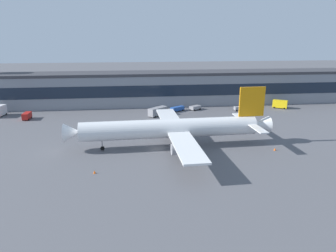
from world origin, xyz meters
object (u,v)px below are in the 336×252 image
pushback_tractor (195,107)px  traffic_cone_0 (95,172)px  stair_truck (280,104)px  airliner (173,128)px  baggage_tug (239,108)px  crew_van (27,116)px  traffic_cone_1 (275,149)px  belt_loader (177,109)px  fuel_truck (158,111)px

pushback_tractor → traffic_cone_0: 70.03m
pushback_tractor → stair_truck: (37.32, -1.45, 0.93)m
airliner → baggage_tug: bearing=50.4°
stair_truck → crew_van: (-103.81, -6.68, -0.52)m
baggage_tug → traffic_cone_0: size_ratio=5.27×
traffic_cone_1 → baggage_tug: bearing=82.9°
stair_truck → crew_van: size_ratio=1.21×
stair_truck → traffic_cone_1: size_ratio=8.68×
baggage_tug → traffic_cone_1: bearing=-97.1°
belt_loader → baggage_tug: size_ratio=1.71×
fuel_truck → baggage_tug: size_ratio=2.18×
fuel_truck → belt_loader: bearing=36.8°
belt_loader → baggage_tug: bearing=-4.8°
fuel_truck → traffic_cone_0: (-19.23, -51.91, -1.53)m
traffic_cone_1 → crew_van: bearing=151.5°
stair_truck → traffic_cone_0: (-73.25, -58.66, -1.62)m
pushback_tractor → fuel_truck: bearing=-153.8°
pushback_tractor → crew_van: crew_van is taller
fuel_truck → traffic_cone_0: 55.38m
belt_loader → stair_truck: (45.44, 0.33, 0.83)m
pushback_tractor → belt_loader: (-8.12, -1.78, 0.10)m
pushback_tractor → baggage_tug: size_ratio=1.45×
airliner → baggage_tug: 52.60m
fuel_truck → crew_van: bearing=179.9°
traffic_cone_0 → traffic_cone_1: traffic_cone_1 is taller
belt_loader → traffic_cone_0: size_ratio=9.00×
traffic_cone_0 → crew_van: bearing=120.5°
baggage_tug → pushback_tractor: bearing=167.5°
baggage_tug → fuel_truck: bearing=-173.0°
airliner → traffic_cone_1: 28.82m
pushback_tractor → crew_van: size_ratio=1.04×
airliner → stair_truck: bearing=39.0°
airliner → stair_truck: (52.96, 42.88, -3.46)m
stair_truck → traffic_cone_0: size_ratio=8.93×
belt_loader → traffic_cone_1: (20.13, -48.92, -0.79)m
fuel_truck → airliner: bearing=-88.3°
airliner → crew_van: bearing=144.6°
crew_van → airliner: bearing=-35.4°
pushback_tractor → traffic_cone_1: (12.01, -50.70, -0.68)m
belt_loader → traffic_cone_1: bearing=-67.6°
baggage_tug → crew_van: bearing=-177.2°
fuel_truck → pushback_tractor: bearing=26.2°
airliner → fuel_truck: airliner is taller
crew_van → traffic_cone_0: 60.31m
airliner → belt_loader: airliner is taller
stair_truck → traffic_cone_0: stair_truck is taller
belt_loader → fuel_truck: bearing=-143.2°
airliner → belt_loader: size_ratio=9.16×
fuel_truck → baggage_tug: fuel_truck is taller
pushback_tractor → fuel_truck: (-16.70, -8.20, 0.83)m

